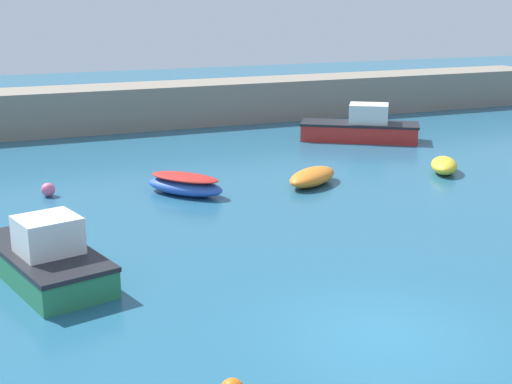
% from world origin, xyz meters
% --- Properties ---
extents(ground_plane, '(120.00, 120.00, 0.20)m').
position_xyz_m(ground_plane, '(0.00, 0.00, -0.10)').
color(ground_plane, '#235B7A').
extents(harbor_breakwater, '(57.73, 3.56, 2.34)m').
position_xyz_m(harbor_breakwater, '(0.00, 27.59, 1.17)').
color(harbor_breakwater, gray).
rests_on(harbor_breakwater, ground_plane).
extents(rowboat_with_red_cover, '(3.02, 3.37, 0.77)m').
position_xyz_m(rowboat_with_red_cover, '(-0.49, 12.71, 0.39)').
color(rowboat_with_red_cover, '#2D56B7').
rests_on(rowboat_with_red_cover, ground_plane).
extents(fishing_dinghy_green, '(2.13, 2.46, 0.65)m').
position_xyz_m(fishing_dinghy_green, '(10.50, 11.72, 0.33)').
color(fishing_dinghy_green, yellow).
rests_on(fishing_dinghy_green, ground_plane).
extents(cabin_cruiser_white, '(3.10, 5.17, 1.76)m').
position_xyz_m(cabin_cruiser_white, '(-6.29, 6.15, 0.59)').
color(cabin_cruiser_white, '#287A4C').
rests_on(cabin_cruiser_white, ground_plane).
extents(motorboat_with_cabin, '(6.08, 4.95, 1.89)m').
position_xyz_m(motorboat_with_cabin, '(10.98, 19.18, 0.67)').
color(motorboat_with_cabin, red).
rests_on(motorboat_with_cabin, ground_plane).
extents(open_tender_yellow, '(3.08, 2.71, 0.65)m').
position_xyz_m(open_tender_yellow, '(4.52, 12.11, 0.32)').
color(open_tender_yellow, orange).
rests_on(open_tender_yellow, ground_plane).
extents(mooring_buoy_pink, '(0.51, 0.51, 0.51)m').
position_xyz_m(mooring_buoy_pink, '(-5.23, 14.40, 0.26)').
color(mooring_buoy_pink, '#EA668C').
rests_on(mooring_buoy_pink, ground_plane).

